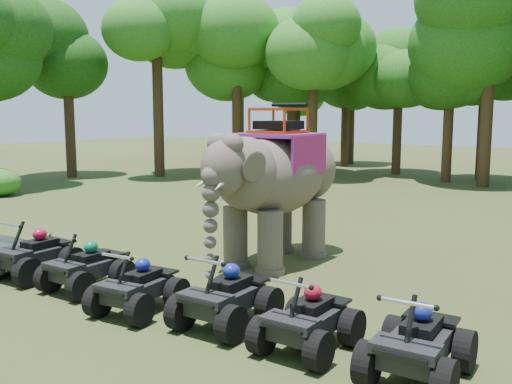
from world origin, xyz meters
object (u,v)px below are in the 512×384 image
Objects in this scene: atv_0 at (34,248)px; atv_5 at (418,334)px; atv_2 at (138,280)px; atv_3 at (226,289)px; elephant at (276,184)px; atv_1 at (86,260)px; atv_4 at (308,311)px.

atv_5 is at bearing -2.35° from atv_0.
atv_0 is 1.03× the size of atv_5.
atv_0 is 1.09× the size of atv_2.
atv_3 is 1.02× the size of atv_5.
elephant is 4.66m from atv_3.
atv_2 is at bearing -7.39° from atv_0.
atv_0 is at bearing 169.53° from atv_2.
elephant reaches higher than atv_0.
atv_5 is (5.21, 0.29, 0.04)m from atv_2.
atv_0 is 3.66m from atv_2.
atv_3 is (5.42, 0.04, -0.01)m from atv_0.
atv_0 reaches higher than atv_3.
atv_1 is 5.37m from atv_4.
atv_5 reaches higher than atv_1.
atv_2 is 0.92× the size of atv_3.
atv_1 is (1.74, 0.01, -0.04)m from atv_0.
atv_5 is (5.03, -4.27, -1.31)m from elephant.
atv_0 is (-3.83, -4.22, -1.29)m from elephant.
atv_2 is 0.98× the size of atv_4.
atv_1 reaches higher than atv_4.
atv_5 is (1.75, 0.01, 0.03)m from atv_4.
elephant reaches higher than atv_5.
atv_2 is at bearing -168.43° from atv_3.
atv_3 is at bearing 176.54° from atv_5.
atv_2 is (1.91, -0.36, -0.01)m from atv_1.
atv_2 is 3.47m from atv_4.
elephant reaches higher than atv_4.
atv_5 is at bearing 1.04° from atv_4.
atv_0 is 8.86m from atv_5.
atv_2 is 0.94× the size of atv_5.
atv_3 is 1.06× the size of atv_4.
elephant is 5.84m from atv_0.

